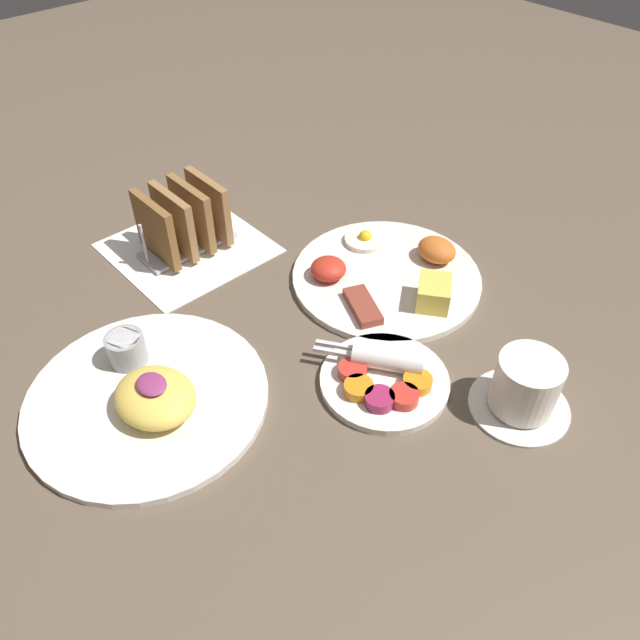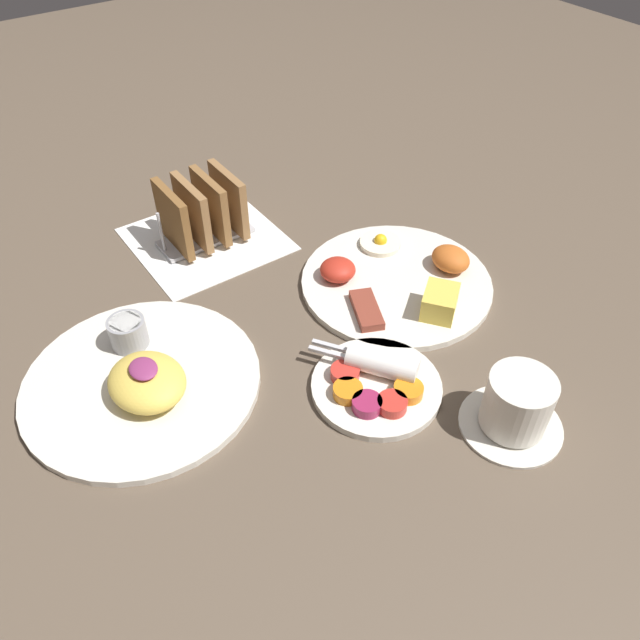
{
  "view_description": "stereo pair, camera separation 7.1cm",
  "coord_description": "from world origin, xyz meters",
  "px_view_note": "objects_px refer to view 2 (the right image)",
  "views": [
    {
      "loc": [
        0.51,
        -0.35,
        0.59
      ],
      "look_at": [
        0.06,
        0.05,
        0.03
      ],
      "focal_mm": 35.0,
      "sensor_mm": 36.0,
      "label": 1
    },
    {
      "loc": [
        0.55,
        -0.29,
        0.59
      ],
      "look_at": [
        0.06,
        0.05,
        0.03
      ],
      "focal_mm": 35.0,
      "sensor_mm": 36.0,
      "label": 2
    }
  ],
  "objects_px": {
    "toast_rack": "(202,212)",
    "coffee_cup": "(516,406)",
    "plate_breakfast": "(399,280)",
    "plate_foreground": "(142,378)",
    "plate_condiments": "(376,383)"
  },
  "relations": [
    {
      "from": "plate_condiments",
      "to": "coffee_cup",
      "type": "height_order",
      "value": "coffee_cup"
    },
    {
      "from": "plate_breakfast",
      "to": "plate_condiments",
      "type": "height_order",
      "value": "plate_breakfast"
    },
    {
      "from": "plate_foreground",
      "to": "toast_rack",
      "type": "distance_m",
      "value": 0.31
    },
    {
      "from": "plate_breakfast",
      "to": "plate_foreground",
      "type": "xyz_separation_m",
      "value": [
        -0.04,
        -0.38,
        0.0
      ]
    },
    {
      "from": "plate_foreground",
      "to": "coffee_cup",
      "type": "height_order",
      "value": "coffee_cup"
    },
    {
      "from": "plate_condiments",
      "to": "plate_foreground",
      "type": "xyz_separation_m",
      "value": [
        -0.17,
        -0.23,
        0.0
      ]
    },
    {
      "from": "plate_breakfast",
      "to": "toast_rack",
      "type": "xyz_separation_m",
      "value": [
        -0.27,
        -0.18,
        0.04
      ]
    },
    {
      "from": "toast_rack",
      "to": "coffee_cup",
      "type": "bearing_deg",
      "value": 12.18
    },
    {
      "from": "plate_breakfast",
      "to": "toast_rack",
      "type": "height_order",
      "value": "toast_rack"
    },
    {
      "from": "plate_condiments",
      "to": "toast_rack",
      "type": "xyz_separation_m",
      "value": [
        -0.4,
        -0.02,
        0.04
      ]
    },
    {
      "from": "plate_condiments",
      "to": "coffee_cup",
      "type": "relative_size",
      "value": 1.46
    },
    {
      "from": "coffee_cup",
      "to": "plate_breakfast",
      "type": "bearing_deg",
      "value": 167.39
    },
    {
      "from": "toast_rack",
      "to": "coffee_cup",
      "type": "xyz_separation_m",
      "value": [
        0.54,
        0.12,
        -0.02
      ]
    },
    {
      "from": "plate_foreground",
      "to": "coffee_cup",
      "type": "relative_size",
      "value": 2.44
    },
    {
      "from": "toast_rack",
      "to": "plate_breakfast",
      "type": "bearing_deg",
      "value": 33.46
    }
  ]
}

